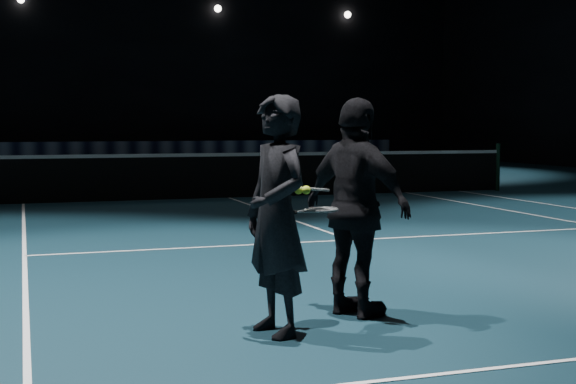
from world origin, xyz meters
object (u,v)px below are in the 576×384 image
player_a (277,216)px  player_b (357,208)px  tennis_balls (302,188)px  racket_upper (313,189)px  racket_lower (321,210)px

player_a → player_b: same height
player_a → tennis_balls: 0.32m
player_a → player_b: 0.85m
player_a → racket_upper: player_a is taller
tennis_balls → racket_upper: bearing=37.4°
player_b → racket_upper: player_b is taller
player_b → racket_lower: size_ratio=2.56×
player_a → racket_upper: 0.44m
player_b → racket_upper: bearing=82.3°
player_a → racket_lower: 0.45m
player_a → player_b: (0.78, 0.34, 0.00)m
player_b → tennis_balls: (-0.55, -0.24, 0.19)m
racket_lower → player_b: bearing=-0.0°
racket_upper → player_b: bearing=-9.1°
player_b → tennis_balls: size_ratio=14.50×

